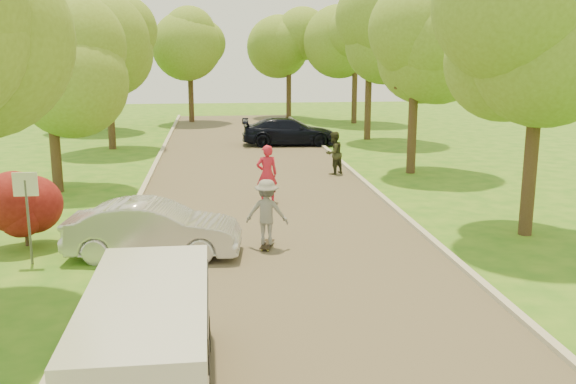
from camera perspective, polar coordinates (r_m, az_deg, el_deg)
name	(u,v)px	position (r m, az deg, el deg)	size (l,w,h in m)	color
ground	(301,322)	(12.00, 1.19, -11.52)	(100.00, 100.00, 0.00)	#2D6A19
road	(266,214)	(19.53, -2.00, -1.96)	(8.00, 60.00, 0.01)	#4C4438
curb_left	(130,216)	(19.63, -13.88, -2.09)	(0.18, 60.00, 0.12)	#B2AD9E
curb_right	(395,208)	(20.24, 9.51, -1.45)	(0.18, 60.00, 0.12)	#B2AD9E
street_sign	(27,199)	(15.81, -22.22, -0.55)	(0.55, 0.06, 2.17)	#59595E
red_shrub	(24,204)	(17.46, -22.40, -0.98)	(1.70, 1.70, 1.95)	#382619
tree_l_midb	(54,59)	(23.46, -20.09, 11.04)	(4.30, 4.20, 6.62)	#382619
tree_l_far	(111,38)	(33.22, -15.50, 13.08)	(4.92, 4.80, 7.79)	#382619
tree_r_mida	(550,24)	(18.01, 22.30, 13.69)	(5.13, 5.00, 7.95)	#382619
tree_r_midb	(420,50)	(26.14, 11.69, 12.25)	(4.51, 4.40, 7.01)	#382619
tree_r_far	(374,32)	(35.94, 7.66, 13.92)	(5.33, 5.20, 8.34)	#382619
tree_bg_a	(90,43)	(41.50, -17.15, 12.57)	(5.12, 5.00, 7.72)	#382619
tree_bg_b	(359,40)	(43.95, 6.32, 13.30)	(5.12, 5.00, 7.95)	#382619
tree_bg_c	(193,48)	(44.87, -8.48, 12.56)	(4.92, 4.80, 7.33)	#382619
tree_bg_d	(292,44)	(47.20, 0.34, 13.04)	(5.12, 5.00, 7.72)	#382619
minivan	(148,342)	(9.50, -12.31, -12.93)	(1.74, 4.35, 1.62)	silver
silver_sedan	(154,229)	(15.73, -11.85, -3.26)	(1.45, 4.15, 1.37)	#BBBAC0
dark_sedan	(289,132)	(33.62, 0.11, 5.39)	(2.00, 4.92, 1.43)	black
longboard	(267,244)	(16.22, -1.87, -4.68)	(0.45, 0.88, 0.10)	black
skateboarder	(267,212)	(15.99, -1.90, -1.80)	(1.07, 0.61, 1.65)	slate
person_striped	(267,174)	(20.79, -1.89, 1.61)	(0.69, 0.46, 1.90)	#BC1C35
person_olive	(334,153)	(25.68, 4.09, 3.46)	(0.83, 0.65, 1.72)	#292C1A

